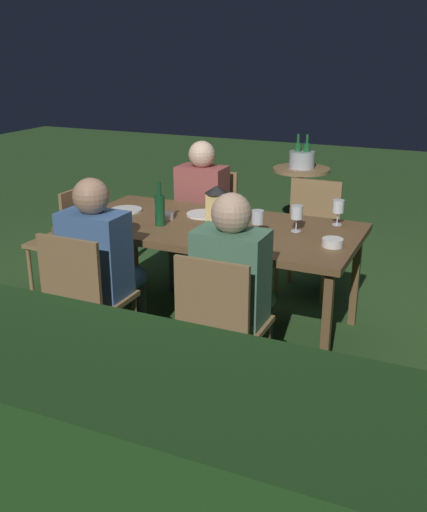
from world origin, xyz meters
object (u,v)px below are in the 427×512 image
at_px(plate_a, 126,210).
at_px(bowl_bread, 165,216).
at_px(chair_head_far, 68,237).
at_px(side_table, 300,189).
at_px(chair_side_left_a, 310,232).
at_px(dining_table, 214,232).
at_px(chair_side_right_a, 221,323).
at_px(chair_side_right_b, 84,296).
at_px(chair_side_left_b, 209,219).
at_px(bowl_olives, 333,242).
at_px(wine_glass_d, 101,203).
at_px(lantern_centerpiece, 217,203).
at_px(wine_glass_c, 338,208).
at_px(person_in_blue, 102,260).
at_px(wine_glass_a, 258,219).
at_px(green_bottle_on_table, 160,209).
at_px(person_in_rust, 199,207).
at_px(wine_glass_b, 297,214).
at_px(ice_bucket, 302,158).
at_px(person_in_green, 235,283).
at_px(plate_b, 204,214).

height_order(plate_a, bowl_bread, bowl_bread).
distance_m(chair_head_far, side_table, 2.65).
xyz_separation_m(chair_side_left_a, side_table, (0.53, -1.54, -0.04)).
distance_m(dining_table, chair_side_right_a, 0.99).
xyz_separation_m(chair_side_right_b, chair_side_left_b, (0.00, -1.73, 0.00)).
height_order(chair_head_far, bowl_olives, chair_head_far).
xyz_separation_m(wine_glass_d, bowl_olives, (-1.57, -0.09, -0.09)).
distance_m(lantern_centerpiece, wine_glass_c, 0.80).
bearing_deg(wine_glass_c, person_in_blue, 40.83).
distance_m(wine_glass_a, bowl_olives, 0.48).
bearing_deg(green_bottle_on_table, wine_glass_a, -177.36).
relative_size(person_in_rust, bowl_olives, 9.19).
height_order(chair_side_right_a, wine_glass_a, wine_glass_a).
height_order(wine_glass_a, wine_glass_c, same).
relative_size(chair_side_right_a, wine_glass_b, 5.15).
bearing_deg(lantern_centerpiece, chair_head_far, 0.71).
distance_m(person_in_blue, chair_head_far, 1.03).
bearing_deg(wine_glass_d, chair_side_left_b, -106.66).
bearing_deg(wine_glass_d, wine_glass_a, -175.76).
relative_size(person_in_blue, ice_bucket, 3.35).
xyz_separation_m(bowl_olives, bowl_bread, (1.18, -0.10, -0.00)).
bearing_deg(chair_side_right_a, person_in_green, -90.00).
xyz_separation_m(person_in_blue, wine_glass_c, (-1.17, -1.01, 0.21)).
relative_size(wine_glass_d, plate_b, 0.69).
distance_m(person_in_rust, side_table, 1.78).
distance_m(person_in_blue, person_in_green, 0.86).
bearing_deg(wine_glass_a, bowl_bread, -8.69).
distance_m(chair_side_right_b, person_in_blue, 0.25).
bearing_deg(side_table, lantern_centerpiece, 92.67).
relative_size(person_in_blue, person_in_rust, 1.00).
bearing_deg(green_bottle_on_table, wine_glass_d, 6.72).
bearing_deg(chair_side_right_a, chair_head_far, -27.96).
distance_m(dining_table, bowl_olives, 0.83).
relative_size(chair_side_right_b, bowl_bread, 6.97).
bearing_deg(bowl_olives, wine_glass_d, 3.24).
bearing_deg(person_in_rust, lantern_centerpiece, 124.15).
bearing_deg(chair_side_right_b, chair_side_right_a, 180.00).
xyz_separation_m(chair_side_right_b, bowl_olives, (-1.25, -0.76, 0.27)).
relative_size(chair_side_left_a, wine_glass_b, 5.15).
height_order(chair_side_left_b, chair_side_right_a, same).
distance_m(chair_head_far, chair_side_right_a, 1.85).
distance_m(wine_glass_b, bowl_bread, 0.91).
xyz_separation_m(person_in_green, ice_bucket, (0.53, -3.08, 0.12)).
relative_size(wine_glass_d, bowl_bread, 1.35).
xyz_separation_m(chair_side_left_b, side_table, (-0.33, -1.54, -0.04)).
xyz_separation_m(chair_side_right_b, chair_side_left_a, (-0.86, -1.73, 0.00)).
bearing_deg(bowl_olives, wine_glass_a, 0.91).
bearing_deg(chair_side_left_a, wine_glass_d, 42.11).
distance_m(chair_side_left_b, chair_side_right_a, 1.93).
bearing_deg(plate_b, side_table, -91.59).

